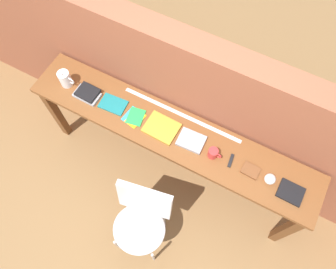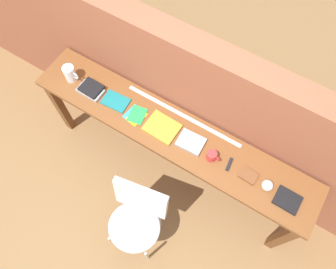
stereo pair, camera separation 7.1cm
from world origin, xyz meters
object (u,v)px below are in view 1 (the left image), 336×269
at_px(chair_white_moulded, 141,219).
at_px(mug, 213,153).
at_px(magazine_cycling, 113,104).
at_px(book_repair_rightmost, 291,192).
at_px(leather_journal_brown, 251,170).
at_px(book_open_centre, 162,128).
at_px(pitcher_white, 65,79).
at_px(pamphlet_pile_colourful, 135,117).
at_px(book_stack_leftmost, 87,94).
at_px(sports_ball_small, 270,179).
at_px(multitool_folded, 231,161).

bearing_deg(chair_white_moulded, mug, 64.64).
bearing_deg(magazine_cycling, book_repair_rightmost, -4.96).
distance_m(mug, leather_journal_brown, 0.31).
height_order(chair_white_moulded, book_repair_rightmost, book_repair_rightmost).
bearing_deg(mug, book_open_centre, 177.36).
height_order(pitcher_white, magazine_cycling, pitcher_white).
distance_m(pitcher_white, pamphlet_pile_colourful, 0.68).
bearing_deg(book_open_centre, pitcher_white, -177.79).
height_order(pitcher_white, leather_journal_brown, pitcher_white).
height_order(book_stack_leftmost, book_repair_rightmost, book_stack_leftmost).
bearing_deg(sports_ball_small, multitool_folded, 177.72).
bearing_deg(sports_ball_small, book_stack_leftmost, -179.67).
relative_size(magazine_cycling, book_repair_rightmost, 1.19).
bearing_deg(book_open_centre, sports_ball_small, 1.34).
bearing_deg(book_stack_leftmost, multitool_folded, 0.96).
bearing_deg(pamphlet_pile_colourful, book_repair_rightmost, -0.27).
bearing_deg(book_open_centre, book_repair_rightmost, 0.78).
bearing_deg(chair_white_moulded, magazine_cycling, 133.11).
xyz_separation_m(mug, book_repair_rightmost, (0.63, -0.00, -0.03)).
xyz_separation_m(pamphlet_pile_colourful, mug, (0.70, -0.01, 0.04)).
distance_m(pamphlet_pile_colourful, leather_journal_brown, 1.01).
relative_size(chair_white_moulded, mug, 8.10).
xyz_separation_m(pamphlet_pile_colourful, multitool_folded, (0.85, 0.02, 0.00)).
xyz_separation_m(sports_ball_small, book_repair_rightmost, (0.17, -0.01, -0.03)).
bearing_deg(book_repair_rightmost, pitcher_white, -179.74).
bearing_deg(pamphlet_pile_colourful, book_open_centre, 3.80).
bearing_deg(book_repair_rightmost, book_open_centre, 179.60).
height_order(pitcher_white, pamphlet_pile_colourful, pitcher_white).
relative_size(pitcher_white, book_open_centre, 0.70).
xyz_separation_m(book_stack_leftmost, book_open_centre, (0.70, 0.02, -0.01)).
height_order(book_open_centre, sports_ball_small, sports_ball_small).
xyz_separation_m(chair_white_moulded, pitcher_white, (-1.08, 0.65, 0.43)).
bearing_deg(chair_white_moulded, multitool_folded, 56.10).
bearing_deg(magazine_cycling, multitool_folded, -4.07).
bearing_deg(book_repair_rightmost, multitool_folded, 177.85).
xyz_separation_m(pamphlet_pile_colourful, sports_ball_small, (1.16, 0.01, 0.04)).
bearing_deg(book_open_centre, book_stack_leftmost, -176.46).
bearing_deg(multitool_folded, leather_journal_brown, -1.74).
bearing_deg(book_stack_leftmost, magazine_cycling, 5.71).
height_order(mug, multitool_folded, mug).
distance_m(chair_white_moulded, sports_ball_small, 1.07).
xyz_separation_m(magazine_cycling, multitool_folded, (1.06, -0.00, 0.00)).
bearing_deg(leather_journal_brown, book_stack_leftmost, -176.57).
height_order(chair_white_moulded, leather_journal_brown, leather_journal_brown).
distance_m(magazine_cycling, mug, 0.92).
distance_m(multitool_folded, book_repair_rightmost, 0.49).
bearing_deg(sports_ball_small, pamphlet_pile_colourful, -179.70).
bearing_deg(chair_white_moulded, pamphlet_pile_colourful, 122.05).
distance_m(mug, multitool_folded, 0.15).
relative_size(chair_white_moulded, book_repair_rightmost, 4.86).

